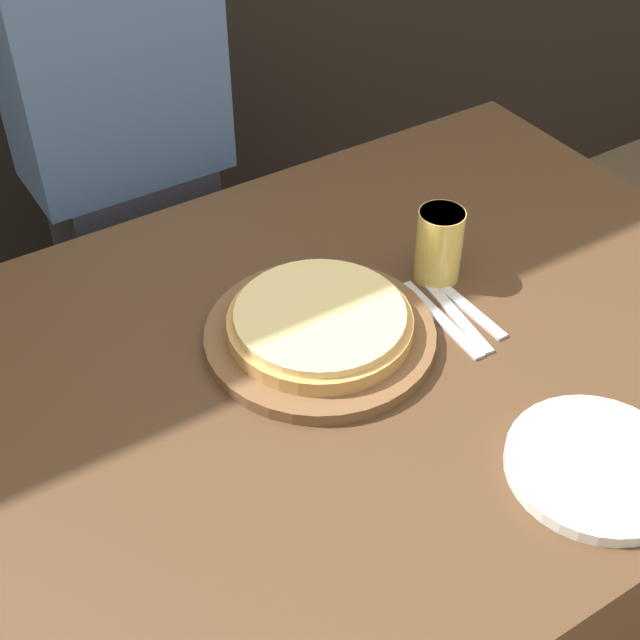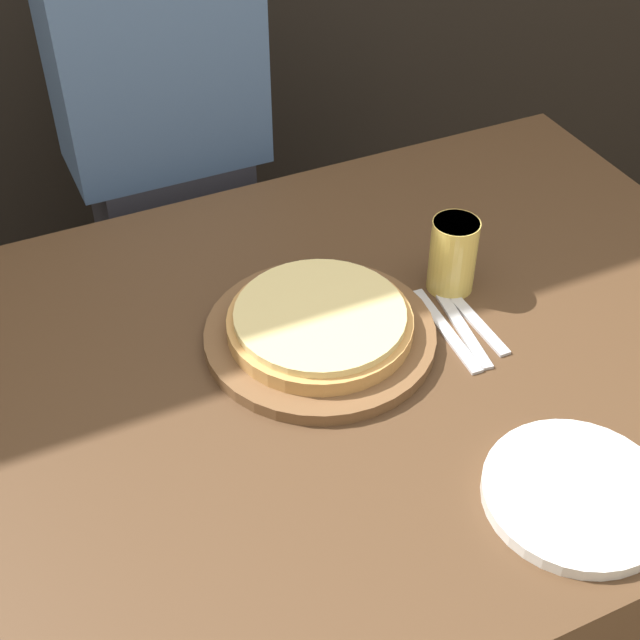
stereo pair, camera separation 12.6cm
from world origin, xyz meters
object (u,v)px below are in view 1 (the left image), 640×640
at_px(fork, 441,319).
at_px(spoon, 467,307).
at_px(dinner_plate, 597,466).
at_px(diner_person, 132,199).
at_px(dinner_knife, 454,313).
at_px(pizza_on_board, 320,328).
at_px(beer_glass, 439,242).

xyz_separation_m(fork, spoon, (0.05, 0.00, 0.00)).
bearing_deg(spoon, dinner_plate, -101.09).
relative_size(fork, diner_person, 0.14).
bearing_deg(fork, dinner_knife, 0.00).
xyz_separation_m(pizza_on_board, diner_person, (-0.04, 0.62, -0.11)).
distance_m(fork, dinner_knife, 0.02).
distance_m(beer_glass, spoon, 0.11).
distance_m(pizza_on_board, fork, 0.19).
bearing_deg(dinner_knife, dinner_plate, -96.85).
bearing_deg(pizza_on_board, fork, -18.27).
bearing_deg(pizza_on_board, diner_person, 93.64).
bearing_deg(diner_person, spoon, -68.59).
distance_m(pizza_on_board, diner_person, 0.63).
relative_size(pizza_on_board, beer_glass, 2.78).
bearing_deg(spoon, diner_person, 111.41).
height_order(dinner_plate, dinner_knife, dinner_plate).
relative_size(beer_glass, fork, 0.62).
height_order(beer_glass, dinner_knife, beer_glass).
height_order(pizza_on_board, fork, pizza_on_board).
height_order(beer_glass, spoon, beer_glass).
xyz_separation_m(beer_glass, diner_person, (-0.28, 0.59, -0.15)).
bearing_deg(beer_glass, pizza_on_board, -172.77).
bearing_deg(fork, pizza_on_board, 161.73).
bearing_deg(fork, spoon, 0.00).
relative_size(pizza_on_board, diner_person, 0.25).
bearing_deg(dinner_knife, pizza_on_board, 163.87).
distance_m(dinner_knife, diner_person, 0.73).
relative_size(dinner_knife, diner_person, 0.14).
relative_size(fork, dinner_knife, 1.00).
relative_size(dinner_plate, fork, 1.18).
distance_m(pizza_on_board, dinner_knife, 0.21).
relative_size(pizza_on_board, fork, 1.73).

